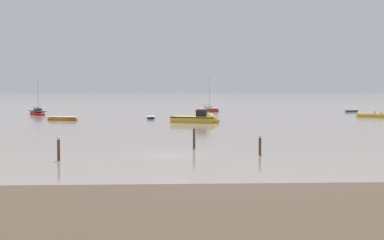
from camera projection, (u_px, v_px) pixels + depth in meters
ground_plane at (171, 155)px, 39.53m from camera, size 800.00×800.00×0.00m
rowboat_moored_1 at (151, 118)px, 84.68m from camera, size 1.34×3.32×0.51m
motorboat_moored_0 at (201, 120)px, 75.19m from camera, size 6.76×4.46×2.43m
sailboat_moored_0 at (207, 110)px, 107.89m from camera, size 5.70×5.48×6.77m
rowboat_moored_2 at (351, 111)px, 107.28m from camera, size 3.19×2.27×0.48m
rowboat_moored_3 at (208, 116)px, 88.91m from camera, size 1.46×4.18×0.66m
motorboat_moored_1 at (375, 116)px, 88.82m from camera, size 4.82×3.43×1.57m
rowboat_moored_4 at (62, 119)px, 80.86m from camera, size 4.82×2.82×0.72m
sailboat_moored_1 at (37, 113)px, 96.77m from camera, size 4.33×5.95×6.49m
mooring_post_near at (59, 150)px, 36.50m from camera, size 0.22×0.22×1.53m
mooring_post_left at (260, 146)px, 39.88m from camera, size 0.22×0.22×1.34m
mooring_post_right at (194, 138)px, 44.07m from camera, size 0.22×0.22×1.72m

